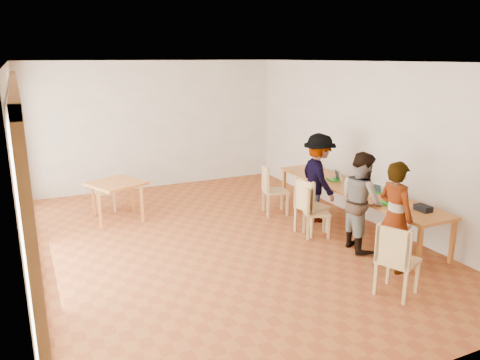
% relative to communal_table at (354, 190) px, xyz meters
% --- Properties ---
extents(ground, '(8.00, 8.00, 0.00)m').
position_rel_communal_table_xyz_m(ground, '(-2.50, 0.34, -0.70)').
color(ground, '#9A5125').
rests_on(ground, ground).
extents(wall_back, '(6.00, 0.10, 3.00)m').
position_rel_communal_table_xyz_m(wall_back, '(-2.50, 4.34, 0.80)').
color(wall_back, beige).
rests_on(wall_back, ground).
extents(wall_front, '(6.00, 0.10, 3.00)m').
position_rel_communal_table_xyz_m(wall_front, '(-2.50, -3.66, 0.80)').
color(wall_front, beige).
rests_on(wall_front, ground).
extents(wall_right, '(0.10, 8.00, 3.00)m').
position_rel_communal_table_xyz_m(wall_right, '(0.50, 0.34, 0.80)').
color(wall_right, beige).
rests_on(wall_right, ground).
extents(window_wall, '(0.10, 8.00, 3.00)m').
position_rel_communal_table_xyz_m(window_wall, '(-5.46, 0.34, 0.80)').
color(window_wall, white).
rests_on(window_wall, ground).
extents(ceiling, '(6.00, 8.00, 0.04)m').
position_rel_communal_table_xyz_m(ceiling, '(-2.50, 0.34, 2.32)').
color(ceiling, white).
rests_on(ceiling, wall_back).
extents(communal_table, '(0.80, 4.00, 0.75)m').
position_rel_communal_table_xyz_m(communal_table, '(0.00, 0.00, 0.00)').
color(communal_table, '#BB7329').
rests_on(communal_table, ground).
extents(side_table, '(0.90, 0.90, 0.75)m').
position_rel_communal_table_xyz_m(side_table, '(-3.88, 2.28, -0.03)').
color(side_table, '#BB7329').
rests_on(side_table, ground).
extents(chair_near, '(0.61, 0.61, 0.53)m').
position_rel_communal_table_xyz_m(chair_near, '(-1.21, -2.36, -0.09)').
color(chair_near, tan).
rests_on(chair_near, ground).
extents(chair_mid, '(0.55, 0.55, 0.48)m').
position_rel_communal_table_xyz_m(chair_mid, '(-0.98, -0.07, -0.15)').
color(chair_mid, tan).
rests_on(chair_mid, ground).
extents(chair_far, '(0.56, 0.56, 0.54)m').
position_rel_communal_table_xyz_m(chair_far, '(-0.96, 0.06, -0.09)').
color(chair_far, tan).
rests_on(chair_far, ground).
extents(chair_empty, '(0.56, 0.56, 0.53)m').
position_rel_communal_table_xyz_m(chair_empty, '(-1.04, 1.30, -0.10)').
color(chair_empty, tan).
rests_on(chair_empty, ground).
extents(chair_spare, '(0.43, 0.43, 0.44)m').
position_rel_communal_table_xyz_m(chair_spare, '(-3.92, 2.90, -0.20)').
color(chair_spare, tan).
rests_on(chair_spare, ground).
extents(person_near, '(0.44, 0.63, 1.65)m').
position_rel_communal_table_xyz_m(person_near, '(-0.63, -1.70, 0.12)').
color(person_near, gray).
rests_on(person_near, ground).
extents(person_mid, '(0.74, 0.88, 1.63)m').
position_rel_communal_table_xyz_m(person_mid, '(-0.55, -0.85, 0.11)').
color(person_mid, gray).
rests_on(person_mid, ground).
extents(person_far, '(0.80, 1.19, 1.70)m').
position_rel_communal_table_xyz_m(person_far, '(-0.40, 0.58, 0.15)').
color(person_far, gray).
rests_on(person_far, ground).
extents(laptop_near, '(0.26, 0.29, 0.22)m').
position_rel_communal_table_xyz_m(laptop_near, '(-0.10, -1.00, 0.11)').
color(laptop_near, green).
rests_on(laptop_near, communal_table).
extents(laptop_mid, '(0.21, 0.23, 0.18)m').
position_rel_communal_table_xyz_m(laptop_mid, '(0.14, -0.43, 0.10)').
color(laptop_mid, green).
rests_on(laptop_mid, communal_table).
extents(laptop_far, '(0.27, 0.29, 0.21)m').
position_rel_communal_table_xyz_m(laptop_far, '(0.02, 0.61, 0.11)').
color(laptop_far, green).
rests_on(laptop_far, communal_table).
extents(yellow_mug, '(0.18, 0.18, 0.11)m').
position_rel_communal_table_xyz_m(yellow_mug, '(0.27, -0.60, 0.10)').
color(yellow_mug, orange).
rests_on(yellow_mug, communal_table).
extents(green_bottle, '(0.07, 0.07, 0.28)m').
position_rel_communal_table_xyz_m(green_bottle, '(0.23, 1.68, 0.19)').
color(green_bottle, '#136F32').
rests_on(green_bottle, communal_table).
extents(clear_glass, '(0.07, 0.07, 0.09)m').
position_rel_communal_table_xyz_m(clear_glass, '(0.34, -0.38, 0.09)').
color(clear_glass, silver).
rests_on(clear_glass, communal_table).
extents(condiment_cup, '(0.08, 0.08, 0.06)m').
position_rel_communal_table_xyz_m(condiment_cup, '(0.24, 0.00, 0.08)').
color(condiment_cup, white).
rests_on(condiment_cup, communal_table).
extents(pink_phone, '(0.05, 0.10, 0.01)m').
position_rel_communal_table_xyz_m(pink_phone, '(0.07, -0.55, 0.05)').
color(pink_phone, '#E94D77').
rests_on(pink_phone, communal_table).
extents(black_pouch, '(0.16, 0.26, 0.09)m').
position_rel_communal_table_xyz_m(black_pouch, '(0.12, -1.52, 0.09)').
color(black_pouch, black).
rests_on(black_pouch, communal_table).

